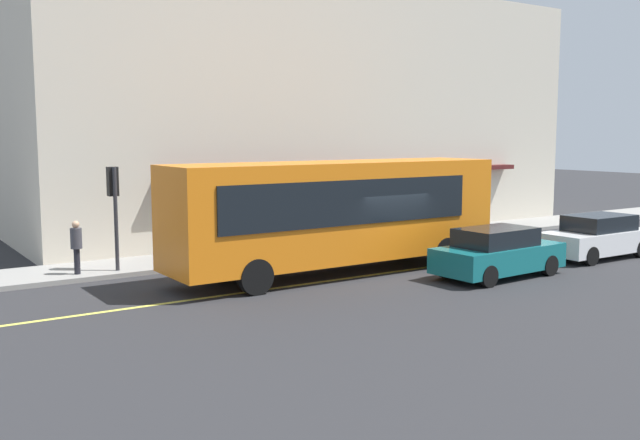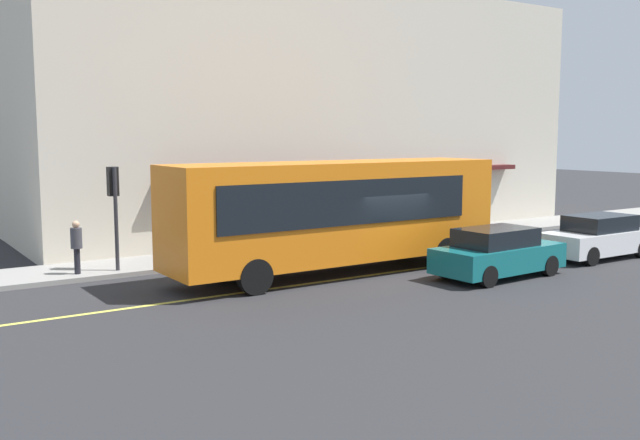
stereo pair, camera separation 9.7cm
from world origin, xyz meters
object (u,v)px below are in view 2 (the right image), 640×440
(car_white, at_px, (597,237))
(pedestrian_near_storefront, at_px, (231,220))
(car_teal, at_px, (498,253))
(bus, at_px, (338,211))
(pedestrian_mid_block, at_px, (76,242))
(traffic_light, at_px, (114,193))

(car_white, xyz_separation_m, pedestrian_near_storefront, (-10.53, 7.58, 0.54))
(car_teal, height_order, pedestrian_near_storefront, pedestrian_near_storefront)
(bus, bearing_deg, pedestrian_mid_block, 152.43)
(car_white, xyz_separation_m, pedestrian_mid_block, (-16.26, 6.38, 0.37))
(bus, relative_size, car_white, 2.59)
(traffic_light, relative_size, car_teal, 0.73)
(bus, distance_m, car_white, 9.71)
(bus, bearing_deg, traffic_light, 147.39)
(bus, height_order, pedestrian_near_storefront, bus)
(bus, relative_size, pedestrian_near_storefront, 5.99)
(pedestrian_near_storefront, bearing_deg, bus, -75.19)
(traffic_light, xyz_separation_m, pedestrian_mid_block, (-1.19, -0.06, -1.42))
(pedestrian_mid_block, bearing_deg, car_white, -21.43)
(traffic_light, bearing_deg, car_teal, -35.54)
(car_white, relative_size, pedestrian_mid_block, 2.66)
(traffic_light, xyz_separation_m, car_white, (15.07, -6.45, -1.79))
(car_teal, xyz_separation_m, pedestrian_mid_block, (-10.79, 6.79, 0.37))
(traffic_light, bearing_deg, pedestrian_mid_block, -176.95)
(car_white, relative_size, pedestrian_near_storefront, 2.31)
(bus, distance_m, pedestrian_near_storefront, 5.08)
(pedestrian_near_storefront, xyz_separation_m, pedestrian_mid_block, (-5.73, -1.20, -0.16))
(traffic_light, bearing_deg, bus, -32.61)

